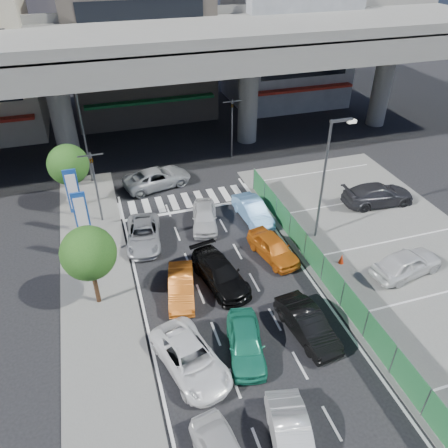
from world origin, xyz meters
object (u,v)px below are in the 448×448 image
object	(u,v)px
street_lamp_right	(327,171)
parked_sedan_white	(407,263)
sedan_white_front_mid	(205,217)
kei_truck_front_right	(253,211)
tree_near	(89,253)
traffic_light_right	(232,114)
street_lamp_left	(84,125)
tree_far	(68,165)
crossing_wagon_silver	(157,178)
signboard_near	(82,217)
taxi_orange_right	(273,248)
signboard_far	(74,193)
wagon_silver_front_left	(144,235)
hatch_white_back_mid	(292,440)
parked_sedan_dgrey	(378,194)
hatch_black_mid_right	(307,324)
taxi_orange_left	(181,287)
sedan_white_mid_left	(191,358)
traffic_light_left	(93,170)
taxi_teal_mid	(246,342)
traffic_cone	(341,259)

from	to	relation	value
street_lamp_right	parked_sedan_white	distance (m)	7.03
sedan_white_front_mid	kei_truck_front_right	distance (m)	3.37
tree_near	kei_truck_front_right	xyz separation A→B (m)	(10.78, 5.17, -2.70)
traffic_light_right	tree_near	bearing A→B (deg)	-129.81
street_lamp_left	tree_far	xyz separation A→B (m)	(-1.47, -3.50, -1.38)
tree_near	tree_far	distance (m)	10.53
kei_truck_front_right	crossing_wagon_silver	size ratio (longest dim) A/B	0.80
signboard_near	taxi_orange_right	world-z (taller)	signboard_near
street_lamp_right	signboard_far	world-z (taller)	street_lamp_right
taxi_orange_right	signboard_far	bearing A→B (deg)	139.00
wagon_silver_front_left	crossing_wagon_silver	world-z (taller)	crossing_wagon_silver
hatch_white_back_mid	parked_sedan_dgrey	distance (m)	20.09
traffic_light_right	hatch_black_mid_right	bearing A→B (deg)	-97.78
traffic_light_right	taxi_orange_left	world-z (taller)	traffic_light_right
street_lamp_right	sedan_white_mid_left	world-z (taller)	street_lamp_right
traffic_light_right	hatch_black_mid_right	distance (m)	20.79
signboard_far	sedan_white_mid_left	size ratio (longest dim) A/B	0.98
traffic_light_left	tree_far	distance (m)	3.02
street_lamp_right	tree_near	world-z (taller)	street_lamp_right
traffic_light_right	parked_sedan_white	xyz separation A→B (m)	(4.74, -17.94, -3.12)
taxi_teal_mid	parked_sedan_white	size ratio (longest dim) A/B	0.91
traffic_light_right	taxi_orange_right	bearing A→B (deg)	-98.01
street_lamp_right	tree_far	bearing A→B (deg)	150.42
signboard_near	taxi_orange_left	size ratio (longest dim) A/B	1.21
sedan_white_mid_left	taxi_orange_right	size ratio (longest dim) A/B	1.18
sedan_white_mid_left	tree_near	bearing A→B (deg)	108.80
taxi_teal_mid	sedan_white_front_mid	distance (m)	10.99
traffic_light_right	parked_sedan_dgrey	xyz separation A→B (m)	(7.65, -10.69, -3.11)
tree_far	wagon_silver_front_left	distance (m)	7.56
traffic_light_left	signboard_near	xyz separation A→B (m)	(-1.00, -4.01, -0.87)
signboard_far	hatch_black_mid_right	distance (m)	16.26
traffic_light_left	street_lamp_right	size ratio (longest dim) A/B	0.65
wagon_silver_front_left	kei_truck_front_right	xyz separation A→B (m)	(7.60, 0.48, 0.06)
tree_far	taxi_orange_left	bearing A→B (deg)	-65.32
taxi_orange_right	parked_sedan_dgrey	xyz separation A→B (m)	(9.63, 3.43, 0.13)
tree_far	parked_sedan_white	size ratio (longest dim) A/B	1.08
street_lamp_left	signboard_near	xyz separation A→B (m)	(-0.87, -10.01, -1.71)
taxi_teal_mid	taxi_orange_left	xyz separation A→B (m)	(-2.05, 4.72, -0.05)
traffic_light_left	street_lamp_left	distance (m)	6.06
traffic_light_right	signboard_near	xyz separation A→B (m)	(-12.70, -11.01, -0.87)
hatch_black_mid_right	parked_sedan_white	world-z (taller)	parked_sedan_white
taxi_teal_mid	traffic_cone	xyz separation A→B (m)	(7.74, 4.53, -0.31)
parked_sedan_white	traffic_light_right	bearing A→B (deg)	5.21
traffic_light_right	wagon_silver_front_left	world-z (taller)	traffic_light_right
tree_near	parked_sedan_dgrey	size ratio (longest dim) A/B	0.91
hatch_white_back_mid	parked_sedan_dgrey	world-z (taller)	parked_sedan_dgrey
kei_truck_front_right	parked_sedan_white	world-z (taller)	parked_sedan_white
street_lamp_right	taxi_orange_right	distance (m)	5.60
traffic_light_left	taxi_orange_right	world-z (taller)	traffic_light_left
street_lamp_right	sedan_white_front_mid	distance (m)	8.61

